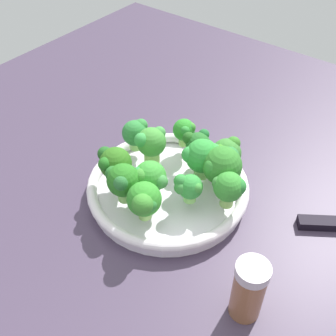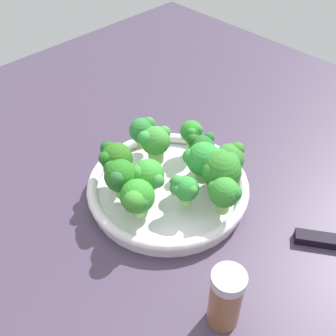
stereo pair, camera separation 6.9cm
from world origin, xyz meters
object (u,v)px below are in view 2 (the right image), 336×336
broccoli_floret_9 (155,142)px  pepper_shaker (226,298)px  broccoli_floret_10 (120,176)px  broccoli_floret_11 (137,198)px  broccoli_floret_5 (201,147)px  broccoli_floret_1 (147,175)px  broccoli_floret_4 (222,170)px  broccoli_floret_0 (185,189)px  broccoli_floret_8 (115,158)px  broccoli_floret_2 (203,160)px  broccoli_floret_6 (192,132)px  bowl (168,188)px  broccoli_floret_3 (229,158)px  broccoli_floret_12 (225,193)px  broccoli_floret_7 (143,130)px

broccoli_floret_9 → pepper_shaker: 30.14cm
broccoli_floret_10 → broccoli_floret_11: 5.45cm
broccoli_floret_5 → pepper_shaker: pepper_shaker is taller
broccoli_floret_1 → broccoli_floret_4: broccoli_floret_4 is taller
broccoli_floret_9 → pepper_shaker: (26.97, -13.22, -2.43)cm
broccoli_floret_0 → broccoli_floret_8: size_ratio=0.75×
broccoli_floret_2 → broccoli_floret_6: 8.82cm
broccoli_floret_8 → broccoli_floret_10: bearing=-30.1°
bowl → broccoli_floret_2: 8.30cm
bowl → pepper_shaker: 24.50cm
broccoli_floret_2 → broccoli_floret_9: broccoli_floret_2 is taller
broccoli_floret_3 → broccoli_floret_12: broccoli_floret_12 is taller
broccoli_floret_5 → broccoli_floret_3: bearing=14.1°
bowl → broccoli_floret_6: (-3.54, 9.58, 4.98)cm
broccoli_floret_6 → broccoli_floret_7: size_ratio=0.95×
broccoli_floret_0 → broccoli_floret_5: (-4.57, 8.83, 0.59)cm
broccoli_floret_12 → broccoli_floret_11: bearing=-128.8°
broccoli_floret_3 → broccoli_floret_11: size_ratio=0.87×
broccoli_floret_1 → broccoli_floret_9: (-4.79, 6.34, 0.57)cm
broccoli_floret_5 → pepper_shaker: bearing=-41.3°
broccoli_floret_0 → broccoli_floret_9: broccoli_floret_9 is taller
broccoli_floret_3 → broccoli_floret_10: size_ratio=0.86×
bowl → pepper_shaker: (21.60, -11.03, 3.45)cm
broccoli_floret_0 → broccoli_floret_11: (-2.97, -7.27, 1.03)cm
broccoli_floret_9 → broccoli_floret_5: bearing=40.3°
broccoli_floret_9 → broccoli_floret_10: bearing=-76.7°
broccoli_floret_0 → broccoli_floret_6: size_ratio=0.94×
broccoli_floret_0 → broccoli_floret_9: 11.32cm
broccoli_floret_6 → bowl: bearing=-69.7°
broccoli_floret_4 → broccoli_floret_11: size_ratio=1.14×
pepper_shaker → broccoli_floret_5: bearing=138.7°
broccoli_floret_7 → pepper_shaker: size_ratio=0.57×
broccoli_floret_11 → pepper_shaker: size_ratio=0.67×
broccoli_floret_5 → broccoli_floret_4: bearing=-22.1°
broccoli_floret_8 → broccoli_floret_2: bearing=43.2°
broccoli_floret_10 → broccoli_floret_8: bearing=149.9°
broccoli_floret_0 → pepper_shaker: (16.34, -9.53, -1.18)cm
broccoli_floret_0 → broccoli_floret_2: broccoli_floret_2 is taller
broccoli_floret_0 → broccoli_floret_8: broccoli_floret_8 is taller
broccoli_floret_4 → broccoli_floret_7: 17.78cm
broccoli_floret_4 → broccoli_floret_10: size_ratio=1.12×
broccoli_floret_6 → broccoli_floret_10: size_ratio=0.79×
broccoli_floret_2 → broccoli_floret_3: (2.17, 4.10, -0.85)cm
bowl → broccoli_floret_9: size_ratio=3.95×
broccoli_floret_11 → broccoli_floret_7: bearing=135.1°
bowl → broccoli_floret_4: 10.74cm
broccoli_floret_7 → broccoli_floret_8: (3.23, -9.05, 0.76)cm
broccoli_floret_0 → broccoli_floret_1: (-5.84, -2.65, 0.68)cm
broccoli_floret_2 → broccoli_floret_4: size_ratio=0.95×
broccoli_floret_6 → broccoli_floret_8: broccoli_floret_8 is taller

